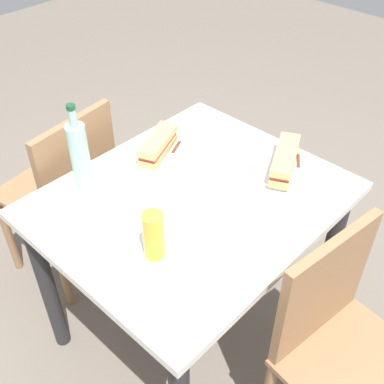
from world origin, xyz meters
TOP-DOWN VIEW (x-y plane):
  - ground_plane at (0.00, 0.00)m, footprint 8.00×8.00m
  - dining_table at (0.00, 0.00)m, footprint 0.97×0.82m
  - chair_far at (-0.01, 0.61)m, footprint 0.45×0.45m
  - chair_near at (0.12, -0.61)m, footprint 0.45×0.45m
  - plate_near at (-0.33, 0.14)m, footprint 0.23×0.23m
  - baguette_sandwich_near at (-0.33, 0.14)m, footprint 0.25×0.17m
  - knife_near at (-0.36, 0.18)m, footprint 0.16×0.11m
  - plate_far at (-0.08, -0.25)m, footprint 0.23×0.23m
  - baguette_sandwich_far at (-0.08, -0.25)m, footprint 0.23×0.15m
  - knife_far at (-0.11, -0.21)m, footprint 0.17×0.09m
  - water_bottle at (0.21, -0.31)m, footprint 0.06×0.06m
  - beer_glass at (0.26, 0.10)m, footprint 0.06×0.06m

SIDE VIEW (x-z plane):
  - ground_plane at x=0.00m, z-range 0.00..0.00m
  - chair_far at x=-0.01m, z-range 0.07..0.93m
  - chair_near at x=0.12m, z-range 0.07..0.93m
  - dining_table at x=0.00m, z-range 0.24..0.98m
  - plate_near at x=-0.33m, z-range 0.74..0.75m
  - plate_far at x=-0.08m, z-range 0.74..0.75m
  - knife_near at x=-0.36m, z-range 0.75..0.76m
  - knife_far at x=-0.11m, z-range 0.75..0.76m
  - baguette_sandwich_near at x=-0.33m, z-range 0.75..0.82m
  - baguette_sandwich_far at x=-0.08m, z-range 0.75..0.82m
  - beer_glass at x=0.26m, z-range 0.74..0.89m
  - water_bottle at x=0.21m, z-range 0.71..1.02m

